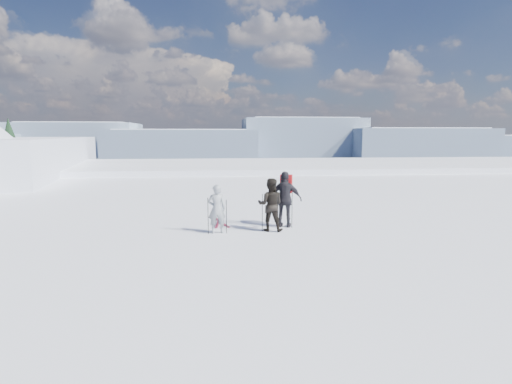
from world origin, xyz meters
TOP-DOWN VIEW (x-y plane):
  - lake_basin at (0.00, 30.00)m, footprint 820.00×820.00m
  - far_mountain_range at (29.60, 454.78)m, footprint 770.00×110.00m
  - skier_grey at (-2.87, 3.67)m, footprint 0.63×0.44m
  - skier_dark at (-1.02, 3.83)m, footprint 1.03×0.88m
  - skier_pack at (-0.42, 4.33)m, footprint 1.27×0.80m
  - backpack at (-0.35, 4.57)m, footprint 0.48×0.35m
  - ski_poles at (-1.43, 3.85)m, footprint 2.98×0.75m
  - skis_loose at (-2.75, 5.19)m, footprint 0.56×1.70m

SIDE VIEW (x-z plane):
  - far_mountain_range at x=29.60m, z-range -33.69..19.31m
  - lake_basin at x=0.00m, z-range -42.31..29.31m
  - skis_loose at x=-2.75m, z-range 0.00..0.03m
  - ski_poles at x=-1.43m, z-range -0.04..1.28m
  - skier_grey at x=-2.87m, z-range 0.00..1.66m
  - skier_dark at x=-1.02m, z-range 0.00..1.83m
  - skier_pack at x=-0.42m, z-range 0.00..2.01m
  - backpack at x=-0.35m, z-range 2.01..2.67m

